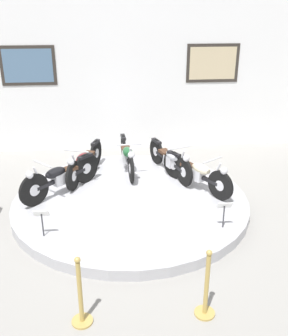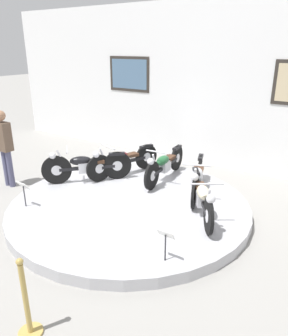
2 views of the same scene
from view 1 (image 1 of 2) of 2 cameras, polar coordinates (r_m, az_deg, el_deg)
ground_plane at (r=8.07m, az=-1.93°, el=-5.50°), size 60.00×60.00×0.00m
display_platform at (r=8.02m, az=-1.94°, el=-4.89°), size 4.71×4.71×0.20m
back_wall at (r=10.70m, az=-3.19°, el=13.75°), size 14.00×0.22×4.22m
motorcycle_black at (r=8.12m, az=-12.13°, el=-1.18°), size 1.44×1.48×0.81m
motorcycle_maroon at (r=8.79m, az=-8.66°, el=0.93°), size 0.75×1.89×0.79m
motorcycle_green at (r=9.07m, az=-2.45°, el=1.88°), size 0.54×1.97×0.79m
motorcycle_silver at (r=8.87m, az=3.85°, el=1.33°), size 0.75×1.87×0.78m
motorcycle_cream at (r=8.25m, az=7.75°, el=-0.61°), size 1.14×1.66×0.78m
info_placard_front_left at (r=6.78m, az=-14.63°, el=-6.89°), size 0.26×0.11×0.51m
info_placard_front_centre at (r=6.94m, az=11.58°, el=-5.83°), size 0.26×0.11×0.51m
stanchion_post_left_of_entry at (r=5.35m, az=-9.17°, el=-18.56°), size 0.28×0.28×1.02m
stanchion_post_right_of_entry at (r=5.46m, az=8.99°, el=-17.56°), size 0.28×0.28×1.02m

